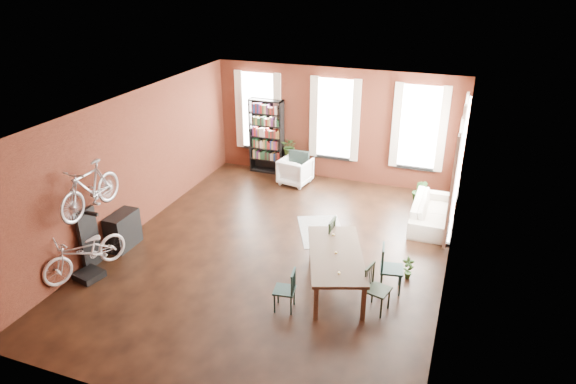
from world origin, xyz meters
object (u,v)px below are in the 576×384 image
at_px(dining_chair_b, 323,239).
at_px(bike_trainer, 89,275).
at_px(dining_table, 335,270).
at_px(plant_stand, 288,165).
at_px(dining_chair_c, 378,290).
at_px(console_table, 123,230).
at_px(white_armchair, 295,170).
at_px(cream_sofa, 431,207).
at_px(dining_chair_d, 392,269).
at_px(dining_chair_a, 284,290).
at_px(bookshelf, 267,136).
at_px(bicycle_floor, 81,233).

relative_size(dining_chair_b, bike_trainer, 2.05).
relative_size(dining_table, plant_stand, 3.61).
bearing_deg(dining_chair_c, console_table, 100.66).
relative_size(dining_chair_c, white_armchair, 1.07).
bearing_deg(dining_table, dining_chair_b, 100.69).
relative_size(cream_sofa, plant_stand, 3.45).
relative_size(dining_chair_c, dining_chair_d, 0.95).
bearing_deg(dining_chair_a, plant_stand, -168.98).
height_order(dining_chair_b, cream_sofa, dining_chair_b).
xyz_separation_m(cream_sofa, plant_stand, (-4.26, 1.67, -0.11)).
bearing_deg(bike_trainer, white_armchair, 69.07).
bearing_deg(dining_chair_a, cream_sofa, 145.60).
height_order(dining_chair_d, white_armchair, dining_chair_d).
relative_size(bookshelf, bicycle_floor, 1.25).
distance_m(console_table, bicycle_floor, 1.44).
bearing_deg(dining_chair_c, bike_trainer, 113.79).
bearing_deg(bicycle_floor, dining_chair_b, 48.32).
height_order(dining_table, dining_chair_d, dining_chair_d).
distance_m(dining_chair_b, cream_sofa, 3.17).
bearing_deg(dining_chair_a, dining_chair_d, 117.98).
relative_size(dining_chair_b, bicycle_floor, 0.55).
bearing_deg(white_armchair, bike_trainer, 78.38).
bearing_deg(cream_sofa, dining_chair_a, 154.18).
xyz_separation_m(white_armchair, cream_sofa, (3.85, -1.14, -0.01)).
distance_m(bike_trainer, plant_stand, 6.74).
height_order(white_armchair, cream_sofa, white_armchair).
relative_size(console_table, bicycle_floor, 0.45).
bearing_deg(white_armchair, dining_chair_c, 133.10).
relative_size(dining_chair_d, white_armchair, 1.13).
height_order(white_armchair, bike_trainer, white_armchair).
bearing_deg(bookshelf, bicycle_floor, -100.21).
relative_size(bookshelf, white_armchair, 2.67).
bearing_deg(dining_chair_a, bike_trainer, -92.39).
bearing_deg(bookshelf, console_table, -103.83).
relative_size(dining_chair_a, bike_trainer, 1.70).
xyz_separation_m(cream_sofa, bicycle_floor, (-6.12, -4.80, 0.61)).
height_order(dining_chair_c, bike_trainer, dining_chair_c).
xyz_separation_m(dining_table, bookshelf, (-3.51, 5.07, 0.73)).
height_order(cream_sofa, bicycle_floor, bicycle_floor).
xyz_separation_m(dining_chair_d, bookshelf, (-4.54, 4.80, 0.63)).
bearing_deg(dining_chair_c, dining_chair_b, 60.88).
xyz_separation_m(dining_chair_c, console_table, (-5.70, 0.32, -0.04)).
relative_size(white_armchair, bike_trainer, 1.74).
bearing_deg(dining_chair_d, cream_sofa, -17.19).
bearing_deg(bookshelf, cream_sofa, -18.95).
bearing_deg(dining_table, cream_sofa, 47.02).
bearing_deg(bicycle_floor, cream_sofa, 57.49).
distance_m(dining_chair_a, cream_sofa, 4.85).
height_order(dining_chair_c, dining_chair_d, dining_chair_d).
bearing_deg(dining_chair_c, dining_chair_d, 4.14).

